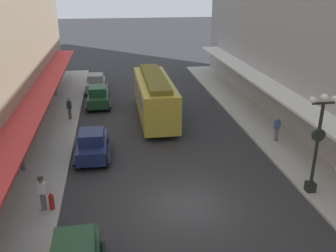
# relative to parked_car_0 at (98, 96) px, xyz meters

# --- Properties ---
(ground_plane) EXTENTS (200.00, 200.00, 0.00)m
(ground_plane) POSITION_rel_parked_car_0_xyz_m (4.51, -16.04, -0.94)
(ground_plane) COLOR #2D2D30
(sidewalk_left) EXTENTS (3.00, 60.00, 0.15)m
(sidewalk_left) POSITION_rel_parked_car_0_xyz_m (-2.99, -16.04, -0.87)
(sidewalk_left) COLOR #A8A59E
(sidewalk_left) RESTS_ON ground
(sidewalk_right) EXTENTS (3.00, 60.00, 0.15)m
(sidewalk_right) POSITION_rel_parked_car_0_xyz_m (12.01, -16.04, -0.87)
(sidewalk_right) COLOR #A8A59E
(sidewalk_right) RESTS_ON ground
(parked_car_0) EXTENTS (2.16, 4.27, 1.84)m
(parked_car_0) POSITION_rel_parked_car_0_xyz_m (0.00, 0.00, 0.00)
(parked_car_0) COLOR #193D23
(parked_car_0) RESTS_ON ground
(parked_car_1) EXTENTS (2.17, 4.27, 1.84)m
(parked_car_1) POSITION_rel_parked_car_0_xyz_m (-0.32, 4.62, 0.00)
(parked_car_1) COLOR slate
(parked_car_1) RESTS_ON ground
(parked_car_2) EXTENTS (2.22, 4.29, 1.84)m
(parked_car_2) POSITION_rel_parked_car_0_xyz_m (-0.13, -10.14, 0.00)
(parked_car_2) COLOR #19234C
(parked_car_2) RESTS_ON ground
(streetcar) EXTENTS (2.54, 9.60, 3.46)m
(streetcar) POSITION_rel_parked_car_0_xyz_m (4.43, -3.67, 0.96)
(streetcar) COLOR gold
(streetcar) RESTS_ON ground
(lamp_post_with_clock) EXTENTS (1.42, 0.44, 5.16)m
(lamp_post_with_clock) POSITION_rel_parked_car_0_xyz_m (10.91, -15.98, 2.04)
(lamp_post_with_clock) COLOR black
(lamp_post_with_clock) RESTS_ON sidewalk_right
(fire_hydrant) EXTENTS (0.24, 0.24, 0.82)m
(fire_hydrant) POSITION_rel_parked_car_0_xyz_m (-1.84, -15.64, -0.38)
(fire_hydrant) COLOR #B21E19
(fire_hydrant) RESTS_ON sidewalk_left
(pedestrian_0) EXTENTS (0.36, 0.24, 1.64)m
(pedestrian_0) POSITION_rel_parked_car_0_xyz_m (11.88, -9.60, 0.05)
(pedestrian_0) COLOR slate
(pedestrian_0) RESTS_ON sidewalk_right
(pedestrian_1) EXTENTS (0.36, 0.28, 1.67)m
(pedestrian_1) POSITION_rel_parked_car_0_xyz_m (-3.97, -11.42, 0.07)
(pedestrian_1) COLOR slate
(pedestrian_1) RESTS_ON sidewalk_left
(pedestrian_2) EXTENTS (0.36, 0.28, 1.67)m
(pedestrian_2) POSITION_rel_parked_car_0_xyz_m (-2.21, -15.62, 0.07)
(pedestrian_2) COLOR slate
(pedestrian_2) RESTS_ON sidewalk_left
(pedestrian_3) EXTENTS (0.36, 0.24, 1.64)m
(pedestrian_3) POSITION_rel_parked_car_0_xyz_m (-2.13, -3.16, 0.05)
(pedestrian_3) COLOR #4C4238
(pedestrian_3) RESTS_ON sidewalk_left
(pedestrian_4) EXTENTS (0.36, 0.28, 1.67)m
(pedestrian_4) POSITION_rel_parked_car_0_xyz_m (-4.03, 3.70, 0.07)
(pedestrian_4) COLOR slate
(pedestrian_4) RESTS_ON sidewalk_left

